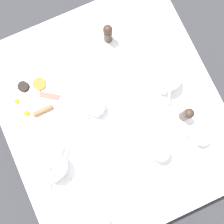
# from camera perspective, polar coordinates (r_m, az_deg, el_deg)

# --- Properties ---
(ground_plane) EXTENTS (8.00, 8.00, 0.00)m
(ground_plane) POSITION_cam_1_polar(r_m,az_deg,el_deg) (1.92, 0.00, -3.01)
(ground_plane) COLOR #333338
(table) EXTENTS (1.09, 0.99, 0.71)m
(table) POSITION_cam_1_polar(r_m,az_deg,el_deg) (1.28, 0.00, -0.53)
(table) COLOR white
(table) RESTS_ON ground_plane
(breakfast_plate) EXTENTS (0.29, 0.29, 0.04)m
(breakfast_plate) POSITION_cam_1_polar(r_m,az_deg,el_deg) (1.27, -16.69, 2.69)
(breakfast_plate) COLOR white
(breakfast_plate) RESTS_ON table
(teapot_near) EXTENTS (0.15, 0.17, 0.13)m
(teapot_near) POSITION_cam_1_polar(r_m,az_deg,el_deg) (1.18, -12.80, -11.59)
(teapot_near) COLOR white
(teapot_near) RESTS_ON table
(teapot_far) EXTENTS (0.20, 0.12, 0.13)m
(teapot_far) POSITION_cam_1_polar(r_m,az_deg,el_deg) (1.22, 11.69, 6.93)
(teapot_far) COLOR white
(teapot_far) RESTS_ON table
(teacup_with_saucer_left) EXTENTS (0.14, 0.14, 0.07)m
(teacup_with_saucer_left) POSITION_cam_1_polar(r_m,az_deg,el_deg) (1.19, -3.51, 0.80)
(teacup_with_saucer_left) COLOR white
(teacup_with_saucer_left) RESTS_ON table
(teacup_with_saucer_right) EXTENTS (0.14, 0.14, 0.07)m
(teacup_with_saucer_right) POSITION_cam_1_polar(r_m,az_deg,el_deg) (1.24, 18.51, -5.23)
(teacup_with_saucer_right) COLOR white
(teacup_with_saucer_right) RESTS_ON table
(water_glass_tall) EXTENTS (0.08, 0.08, 0.11)m
(water_glass_tall) POSITION_cam_1_polar(r_m,az_deg,el_deg) (1.17, 10.04, -8.50)
(water_glass_tall) COLOR white
(water_glass_tall) RESTS_ON table
(pepper_grinder) EXTENTS (0.04, 0.04, 0.12)m
(pepper_grinder) POSITION_cam_1_polar(r_m,az_deg,el_deg) (1.25, -0.91, 16.76)
(pepper_grinder) COLOR #38281E
(pepper_grinder) RESTS_ON table
(salt_grinder) EXTENTS (0.04, 0.04, 0.12)m
(salt_grinder) POSITION_cam_1_polar(r_m,az_deg,el_deg) (1.20, 15.96, -0.52)
(salt_grinder) COLOR #38281E
(salt_grinder) RESTS_ON table
(fork_by_plate) EXTENTS (0.06, 0.17, 0.00)m
(fork_by_plate) POSITION_cam_1_polar(r_m,az_deg,el_deg) (1.27, -7.10, 10.05)
(fork_by_plate) COLOR silver
(fork_by_plate) RESTS_ON table
(knife_by_plate) EXTENTS (0.11, 0.17, 0.00)m
(knife_by_plate) POSITION_cam_1_polar(r_m,az_deg,el_deg) (1.24, 13.68, -14.76)
(knife_by_plate) COLOR silver
(knife_by_plate) RESTS_ON table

